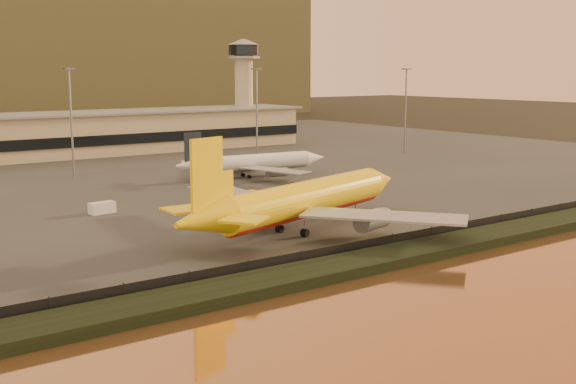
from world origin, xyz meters
name	(u,v)px	position (x,y,z in m)	size (l,w,h in m)	color
ground	(323,236)	(0.00, 0.00, 0.00)	(900.00, 900.00, 0.00)	black
embankment	(402,255)	(0.00, -17.00, 0.70)	(320.00, 7.00, 1.40)	black
tarmac	(92,168)	(0.00, 95.00, 0.10)	(320.00, 220.00, 0.20)	#2D2D2D
perimeter_fence	(382,244)	(0.00, -13.00, 1.30)	(300.00, 0.05, 2.20)	black
terminal_building	(0,139)	(-14.52, 125.55, 6.25)	(202.00, 25.00, 12.60)	tan
control_tower	(244,80)	(70.00, 131.00, 21.66)	(11.20, 11.20, 35.50)	tan
apron_light_masts	(178,109)	(15.00, 75.00, 15.70)	(152.20, 12.20, 25.40)	slate
dhl_cargo_jet	(303,201)	(-0.73, 3.94, 5.05)	(53.51, 51.17, 16.26)	yellow
white_narrowbody_jet	(254,163)	(25.08, 56.96, 3.54)	(38.93, 37.77, 11.18)	white
gse_vehicle_yellow	(247,196)	(6.81, 31.81, 1.11)	(4.03, 1.81, 1.81)	yellow
gse_vehicle_white	(102,208)	(-20.76, 36.08, 1.21)	(4.47, 2.01, 2.01)	white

